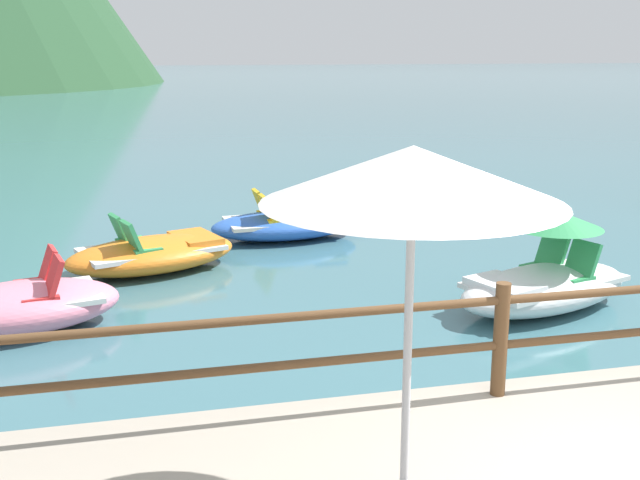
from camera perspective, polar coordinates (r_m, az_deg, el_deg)
The scene contains 7 objects.
ground_plane at distance 43.98m, azimuth -9.82°, elevation 9.72°, with size 200.00×200.00×0.00m, color #3D6B75.
dock_railing at distance 6.38m, azimuth 13.22°, elevation -6.24°, with size 23.92×0.12×0.95m.
beach_umbrella at distance 4.27m, azimuth 6.84°, elevation 4.38°, with size 1.70×1.70×2.24m.
pedal_boat_0 at distance 9.92m, azimuth 16.30°, elevation -2.73°, with size 2.85×1.99×1.23m.
pedal_boat_1 at distance 11.44m, azimuth -12.23°, elevation -0.96°, with size 2.78×2.03×0.83m.
pedal_boat_2 at distance 13.11m, azimuth -2.52°, elevation 1.19°, with size 2.62×1.47×0.81m.
pedal_boat_4 at distance 9.48m, azimuth -21.19°, elevation -4.54°, with size 2.42×1.71×0.88m.
Camera 1 is at (-2.75, -3.78, 3.16)m, focal length 43.39 mm.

